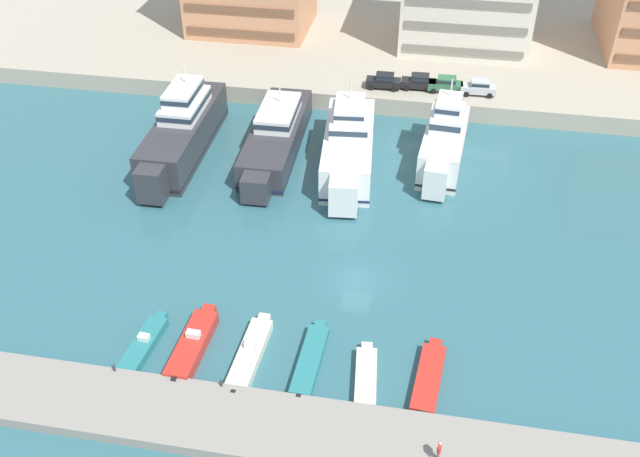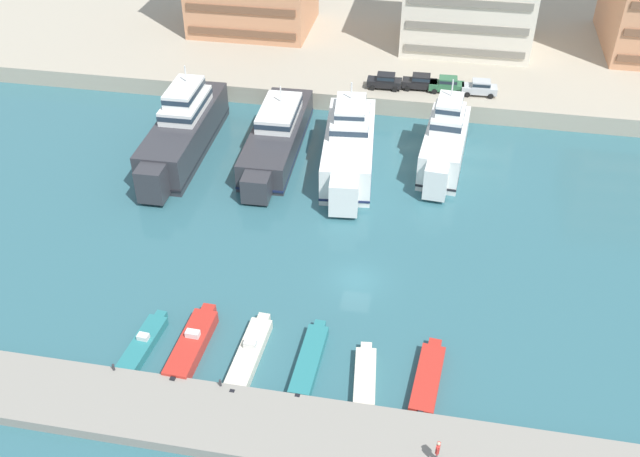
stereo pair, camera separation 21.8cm
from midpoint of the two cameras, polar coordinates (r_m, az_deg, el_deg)
name	(u,v)px [view 2 (the right image)]	position (r m, az deg, el deg)	size (l,w,h in m)	color
ground_plane	(357,280)	(61.07, 3.05, -4.15)	(400.00, 400.00, 0.00)	#336670
quay_promenade	(416,5)	(117.41, 7.71, 17.30)	(180.00, 70.00, 2.11)	#ADA38E
pier_dock	(322,436)	(49.60, 0.29, -16.25)	(120.00, 5.67, 0.85)	gray
yacht_charcoal_far_left	(183,130)	(78.44, -10.79, 7.75)	(5.11, 20.97, 8.80)	#333338
yacht_charcoal_left	(277,136)	(77.69, -3.40, 7.43)	(5.36, 21.04, 6.37)	#333338
yacht_white_mid_left	(349,146)	(74.45, 2.42, 6.65)	(6.45, 18.88, 8.54)	white
yacht_white_center_left	(445,142)	(76.01, 10.02, 6.82)	(4.99, 15.18, 8.81)	white
motorboat_teal_far_left	(142,345)	(56.61, -13.91, -9.02)	(2.05, 7.13, 1.18)	teal
motorboat_red_left	(192,344)	(55.68, -10.07, -9.07)	(2.15, 8.06, 1.57)	red
motorboat_cream_mid_left	(249,354)	(54.54, -5.56, -9.96)	(1.98, 8.30, 1.41)	beige
motorboat_teal_center_left	(309,360)	(53.91, -0.73, -10.48)	(1.79, 7.89, 0.87)	teal
motorboat_cream_center	(365,377)	(52.96, 3.74, -11.76)	(2.05, 6.32, 0.85)	beige
motorboat_red_center_right	(428,378)	(53.37, 8.73, -11.75)	(2.33, 7.48, 0.84)	red
car_black_far_left	(385,81)	(87.08, 5.29, 11.70)	(4.13, 1.98, 1.80)	black
car_black_left	(420,81)	(87.33, 8.09, 11.57)	(4.13, 1.99, 1.80)	black
car_green_mid_left	(447,84)	(87.21, 10.20, 11.31)	(4.17, 2.05, 1.80)	#2D6642
car_silver_center_left	(480,87)	(87.20, 12.75, 10.98)	(4.15, 2.03, 1.80)	#B7BCC1
pedestrian_near_edge	(438,449)	(47.77, 9.54, -17.03)	(0.30, 0.67, 1.75)	#4C515B
bollard_west	(113,367)	(54.51, -16.09, -10.58)	(0.20, 0.20, 0.61)	#2D2D33
bollard_west_mid	(220,382)	(51.95, -7.86, -12.11)	(0.20, 0.20, 0.61)	#2D2D33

